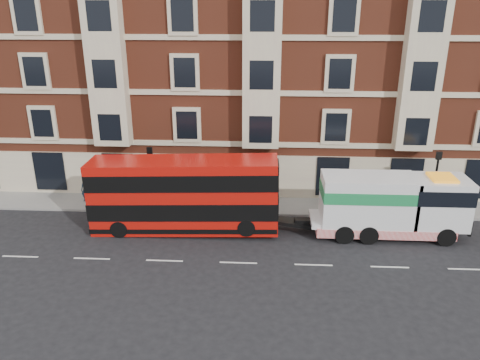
% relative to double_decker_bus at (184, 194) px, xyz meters
% --- Properties ---
extents(ground, '(120.00, 120.00, 0.00)m').
position_rel_double_decker_bus_xyz_m(ground, '(3.45, -3.71, -2.39)').
color(ground, black).
rests_on(ground, ground).
extents(sidewalk, '(90.00, 3.00, 0.15)m').
position_rel_double_decker_bus_xyz_m(sidewalk, '(3.45, 3.79, -2.31)').
color(sidewalk, slate).
rests_on(sidewalk, ground).
extents(victorian_terrace, '(45.00, 12.00, 20.40)m').
position_rel_double_decker_bus_xyz_m(victorian_terrace, '(3.95, 11.29, 7.68)').
color(victorian_terrace, brown).
rests_on(victorian_terrace, ground).
extents(lamp_post_west, '(0.35, 0.15, 4.35)m').
position_rel_double_decker_bus_xyz_m(lamp_post_west, '(-2.55, 2.49, 0.29)').
color(lamp_post_west, black).
rests_on(lamp_post_west, sidewalk).
extents(lamp_post_east, '(0.35, 0.15, 4.35)m').
position_rel_double_decker_bus_xyz_m(lamp_post_east, '(15.45, 2.49, 0.29)').
color(lamp_post_east, black).
rests_on(lamp_post_east, sidewalk).
extents(double_decker_bus, '(11.14, 2.56, 4.51)m').
position_rel_double_decker_bus_xyz_m(double_decker_bus, '(0.00, 0.00, 0.00)').
color(double_decker_bus, '#BA110A').
rests_on(double_decker_bus, ground).
extents(tow_truck, '(8.92, 2.64, 3.72)m').
position_rel_double_decker_bus_xyz_m(tow_truck, '(12.06, 0.00, -0.42)').
color(tow_truck, silver).
rests_on(tow_truck, ground).
extents(pedestrian, '(0.61, 0.41, 1.64)m').
position_rel_double_decker_bus_xyz_m(pedestrian, '(-7.55, 3.71, -1.42)').
color(pedestrian, '#1B2636').
rests_on(pedestrian, sidewalk).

